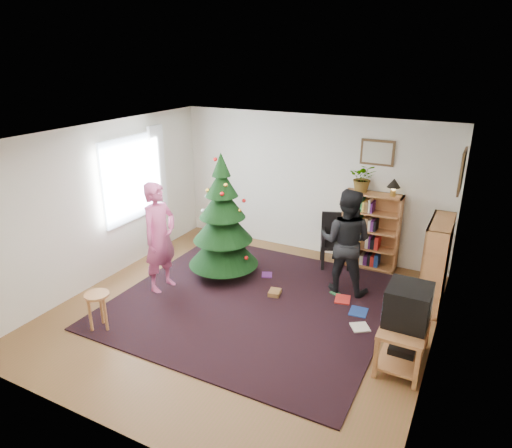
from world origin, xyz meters
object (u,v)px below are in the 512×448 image
at_px(picture_right, 462,171).
at_px(table_lamp, 394,184).
at_px(bookshelf_right, 436,263).
at_px(person_by_chair, 346,242).
at_px(crt_tv, 408,305).
at_px(stool, 98,302).
at_px(potted_plant, 363,178).
at_px(christmas_tree, 223,227).
at_px(person_standing, 160,237).
at_px(bookshelf_back, 371,229).
at_px(picture_back, 377,153).
at_px(tv_stand, 404,339).
at_px(armchair, 338,238).

distance_m(picture_right, table_lamp, 1.24).
height_order(bookshelf_right, person_by_chair, person_by_chair).
relative_size(picture_right, crt_tv, 1.14).
distance_m(bookshelf_right, person_by_chair, 1.30).
height_order(stool, table_lamp, table_lamp).
xyz_separation_m(picture_right, potted_plant, (-1.49, 0.59, -0.41)).
height_order(bookshelf_right, crt_tv, bookshelf_right).
relative_size(picture_right, person_by_chair, 0.37).
relative_size(christmas_tree, person_standing, 1.20).
xyz_separation_m(bookshelf_back, person_standing, (-2.64, -2.29, 0.19)).
bearing_deg(picture_right, picture_back, 151.31).
xyz_separation_m(picture_right, stool, (-3.96, -3.00, -1.54)).
xyz_separation_m(picture_right, bookshelf_back, (-1.29, 0.59, -1.29)).
distance_m(bookshelf_back, table_lamp, 0.88).
distance_m(tv_stand, person_standing, 3.72).
relative_size(picture_right, armchair, 0.66).
relative_size(picture_back, person_by_chair, 0.34).
bearing_deg(picture_right, bookshelf_back, 155.38).
xyz_separation_m(bookshelf_right, crt_tv, (-0.12, -1.59, 0.12)).
height_order(picture_right, bookshelf_back, picture_right).
relative_size(picture_right, bookshelf_back, 0.46).
xyz_separation_m(person_standing, table_lamp, (2.94, 2.29, 0.64)).
xyz_separation_m(person_by_chair, potted_plant, (-0.08, 1.07, 0.72)).
xyz_separation_m(picture_right, person_standing, (-3.93, -1.70, -1.09)).
xyz_separation_m(picture_back, potted_plant, (-0.16, -0.14, -0.41)).
relative_size(person_standing, person_by_chair, 1.05).
bearing_deg(picture_back, person_by_chair, -93.99).
distance_m(bookshelf_right, stool, 4.70).
bearing_deg(armchair, table_lamp, -8.08).
distance_m(tv_stand, potted_plant, 3.01).
bearing_deg(picture_back, tv_stand, -67.59).
height_order(person_by_chair, potted_plant, potted_plant).
relative_size(armchair, potted_plant, 1.88).
bearing_deg(table_lamp, picture_right, -30.85).
bearing_deg(crt_tv, potted_plant, 116.56).
relative_size(bookshelf_back, table_lamp, 4.49).
distance_m(person_standing, table_lamp, 3.78).
bearing_deg(stool, person_by_chair, 44.62).
xyz_separation_m(crt_tv, potted_plant, (-1.23, 2.46, 0.76)).
bearing_deg(bookshelf_back, armchair, -159.12).
bearing_deg(christmas_tree, bookshelf_back, 36.27).
bearing_deg(christmas_tree, person_by_chair, 12.19).
height_order(crt_tv, potted_plant, potted_plant).
bearing_deg(christmas_tree, crt_tv, -17.76).
bearing_deg(table_lamp, bookshelf_right, -45.71).
height_order(bookshelf_back, potted_plant, potted_plant).
xyz_separation_m(tv_stand, stool, (-3.71, -1.13, 0.09)).
distance_m(christmas_tree, bookshelf_back, 2.51).
height_order(picture_back, christmas_tree, picture_back).
relative_size(picture_back, table_lamp, 1.90).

